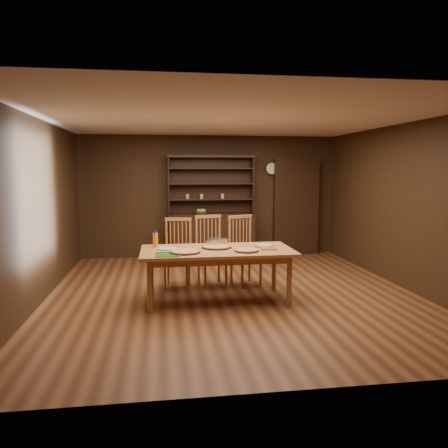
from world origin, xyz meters
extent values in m
plane|color=brown|center=(0.00, 0.00, 0.00)|extent=(6.00, 6.00, 0.00)
plane|color=silver|center=(0.00, 0.00, 2.60)|extent=(6.00, 6.00, 0.00)
plane|color=#372511|center=(0.00, 3.00, 1.30)|extent=(5.50, 0.00, 5.50)
plane|color=#372511|center=(0.00, -3.00, 1.30)|extent=(5.50, 0.00, 5.50)
plane|color=#372511|center=(-2.75, 0.00, 1.30)|extent=(0.00, 6.00, 6.00)
plane|color=#372511|center=(2.75, 0.00, 1.30)|extent=(0.00, 6.00, 6.00)
cube|color=black|center=(0.00, 2.74, 0.45)|extent=(1.80, 0.50, 0.90)
cube|color=black|center=(0.00, 2.74, 0.92)|extent=(1.84, 0.52, 0.04)
cube|color=black|center=(0.00, 2.97, 1.55)|extent=(1.80, 0.02, 1.20)
cube|color=black|center=(-0.89, 2.82, 1.55)|extent=(0.02, 0.32, 1.20)
cube|color=black|center=(0.89, 2.82, 1.55)|extent=(0.02, 0.32, 1.20)
cube|color=black|center=(0.00, 2.82, 2.15)|extent=(1.84, 0.34, 0.05)
cylinder|color=#A5998B|center=(-0.50, 2.82, 1.31)|extent=(0.07, 0.07, 0.10)
cylinder|color=#A5998B|center=(-0.20, 2.82, 1.31)|extent=(0.07, 0.07, 0.10)
cube|color=black|center=(1.90, 2.90, 1.05)|extent=(1.00, 0.18, 2.10)
cylinder|color=black|center=(1.35, 2.96, 1.90)|extent=(0.30, 0.04, 0.30)
cylinder|color=#F0ECCC|center=(1.35, 2.94, 1.90)|extent=(0.24, 0.01, 0.24)
cube|color=#C77845|center=(-0.27, -0.34, 0.73)|extent=(2.15, 1.07, 0.04)
cylinder|color=#C77845|center=(-1.22, -0.75, 0.35)|extent=(0.07, 0.07, 0.71)
cylinder|color=#C77845|center=(-1.22, 0.07, 0.35)|extent=(0.07, 0.07, 0.71)
cylinder|color=#C77845|center=(0.67, -0.75, 0.35)|extent=(0.07, 0.07, 0.71)
cylinder|color=#C77845|center=(0.67, 0.07, 0.35)|extent=(0.07, 0.07, 0.71)
cube|color=#B9753F|center=(-0.82, 0.44, 0.47)|extent=(0.52, 0.50, 0.04)
cylinder|color=#B9753F|center=(-1.01, 0.31, 0.22)|extent=(0.04, 0.04, 0.45)
cylinder|color=#B9753F|center=(-0.96, 0.63, 0.22)|extent=(0.04, 0.04, 0.45)
cylinder|color=#B9753F|center=(-0.67, 0.25, 0.22)|extent=(0.04, 0.04, 0.45)
cylinder|color=#B9753F|center=(-0.62, 0.57, 0.22)|extent=(0.04, 0.04, 0.45)
cube|color=#B9753F|center=(-0.78, 0.62, 1.08)|extent=(0.43, 0.11, 0.05)
cube|color=#B9753F|center=(-0.25, 0.48, 0.48)|extent=(0.55, 0.54, 0.04)
cylinder|color=#B9753F|center=(-0.39, 0.27, 0.23)|extent=(0.04, 0.04, 0.46)
cylinder|color=#B9753F|center=(-0.46, 0.60, 0.23)|extent=(0.04, 0.04, 0.46)
cylinder|color=#B9753F|center=(-0.04, 0.35, 0.23)|extent=(0.04, 0.04, 0.46)
cylinder|color=#B9753F|center=(-0.12, 0.68, 0.23)|extent=(0.04, 0.04, 0.46)
cube|color=#B9753F|center=(-0.29, 0.66, 1.11)|extent=(0.44, 0.13, 0.05)
cube|color=#B9753F|center=(0.30, 0.45, 0.48)|extent=(0.60, 0.58, 0.04)
cylinder|color=#B9753F|center=(0.20, 0.23, 0.23)|extent=(0.04, 0.04, 0.46)
cylinder|color=#B9753F|center=(0.07, 0.54, 0.23)|extent=(0.04, 0.04, 0.46)
cylinder|color=#B9753F|center=(0.53, 0.36, 0.23)|extent=(0.04, 0.04, 0.46)
cylinder|color=#B9753F|center=(0.40, 0.67, 0.23)|extent=(0.04, 0.04, 0.46)
cube|color=#B9753F|center=(0.23, 0.62, 1.11)|extent=(0.42, 0.20, 0.05)
cylinder|color=black|center=(-0.74, -0.55, 0.76)|extent=(0.42, 0.42, 0.01)
cylinder|color=tan|center=(-0.74, -0.55, 0.77)|extent=(0.39, 0.39, 0.02)
torus|color=#C08944|center=(-0.74, -0.55, 0.77)|extent=(0.39, 0.39, 0.03)
cylinder|color=black|center=(0.11, -0.56, 0.76)|extent=(0.34, 0.34, 0.01)
cylinder|color=tan|center=(0.11, -0.56, 0.77)|extent=(0.32, 0.32, 0.02)
torus|color=#C08944|center=(0.11, -0.56, 0.77)|extent=(0.32, 0.32, 0.03)
cylinder|color=black|center=(-0.27, -0.23, 0.76)|extent=(0.43, 0.43, 0.01)
cylinder|color=tan|center=(-0.27, -0.23, 0.77)|extent=(0.39, 0.39, 0.02)
torus|color=#C08944|center=(-0.27, -0.23, 0.77)|extent=(0.40, 0.40, 0.03)
cylinder|color=silver|center=(-0.98, -0.23, 0.76)|extent=(0.29, 0.29, 0.01)
torus|color=#323B98|center=(-0.98, -0.23, 0.76)|extent=(0.29, 0.29, 0.01)
cylinder|color=silver|center=(0.46, -0.16, 0.76)|extent=(0.25, 0.25, 0.01)
torus|color=#323B98|center=(0.46, -0.16, 0.76)|extent=(0.25, 0.25, 0.01)
cube|color=silver|center=(-0.24, -0.02, 0.80)|extent=(0.32, 0.28, 0.11)
cylinder|color=orange|center=(-1.14, -0.02, 0.85)|extent=(0.08, 0.08, 0.21)
cylinder|color=#121897|center=(-1.14, -0.02, 0.97)|extent=(0.04, 0.04, 0.03)
cube|color=red|center=(0.46, -0.43, 0.76)|extent=(0.23, 0.23, 0.02)
cube|color=red|center=(0.43, -0.25, 0.76)|extent=(0.28, 0.28, 0.01)
cylinder|color=black|center=(-0.23, 2.69, 0.97)|extent=(0.29, 0.29, 0.06)
sphere|color=#9EC835|center=(-0.28, 2.69, 1.02)|extent=(0.08, 0.08, 0.08)
sphere|color=#9EC835|center=(-0.20, 2.72, 1.02)|extent=(0.08, 0.08, 0.08)
sphere|color=#9EC835|center=(-0.23, 2.64, 1.02)|extent=(0.08, 0.08, 0.08)
sphere|color=#9EC835|center=(-0.17, 2.67, 1.02)|extent=(0.08, 0.08, 0.08)
camera|label=1|loc=(-1.05, -6.40, 1.87)|focal=35.00mm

